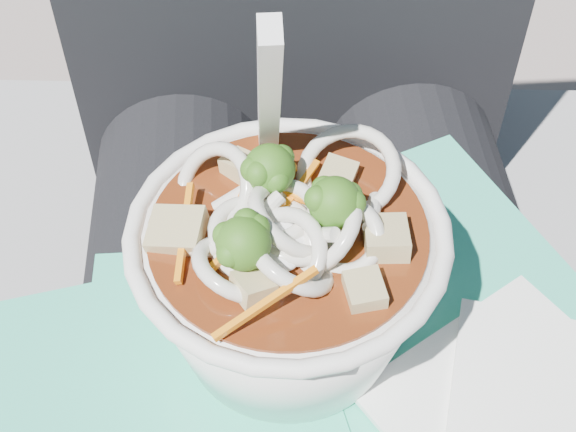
{
  "coord_description": "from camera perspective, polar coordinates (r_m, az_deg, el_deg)",
  "views": [
    {
      "loc": [
        -0.04,
        -0.25,
        1.0
      ],
      "look_at": [
        -0.02,
        0.0,
        0.71
      ],
      "focal_mm": 50.0,
      "sensor_mm": 36.0,
      "label": 1
    }
  ],
  "objects": [
    {
      "name": "stone_ledge",
      "position": [
        0.87,
        0.86,
        -13.43
      ],
      "size": [
        1.04,
        0.59,
        0.45
      ],
      "primitive_type": "cube",
      "rotation": [
        0.0,
        0.0,
        -0.1
      ],
      "color": "gray",
      "rests_on": "ground"
    },
    {
      "name": "lap",
      "position": [
        0.54,
        2.52,
        -13.03
      ],
      "size": [
        0.33,
        0.48,
        0.14
      ],
      "color": "black",
      "rests_on": "stone_ledge"
    },
    {
      "name": "person_body",
      "position": [
        0.56,
        1.7,
        -3.47
      ],
      "size": [
        0.34,
        0.94,
        0.99
      ],
      "color": "black",
      "rests_on": "ground"
    },
    {
      "name": "plastic_bag",
      "position": [
        0.46,
        -1.88,
        -9.22
      ],
      "size": [
        0.39,
        0.33,
        0.01
      ],
      "color": "#2EC29A",
      "rests_on": "lap"
    },
    {
      "name": "napkins",
      "position": [
        0.45,
        17.23,
        -13.27
      ],
      "size": [
        0.18,
        0.18,
        0.01
      ],
      "color": "white",
      "rests_on": "plastic_bag"
    },
    {
      "name": "udon_bowl",
      "position": [
        0.42,
        -0.08,
        -3.78
      ],
      "size": [
        0.19,
        0.19,
        0.21
      ],
      "color": "white",
      "rests_on": "plastic_bag"
    }
  ]
}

